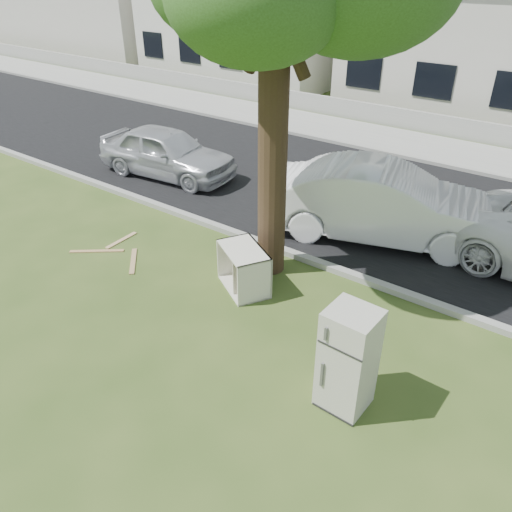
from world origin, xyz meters
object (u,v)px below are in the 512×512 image
Objects in this scene: fridge at (348,360)px; car_center at (384,203)px; car_left at (167,152)px; cabinet at (244,269)px.

car_center reaches higher than fridge.
fridge reaches higher than car_left.
fridge is 5.12m from car_center.
cabinet is at bearing 155.45° from fridge.
fridge is at bearing -126.25° from car_left.
car_center is (-1.63, 4.86, 0.03)m from fridge.
cabinet is 0.27× the size of car_left.
car_center reaches higher than car_left.
fridge is at bearing -179.29° from car_center.
cabinet is 0.22× the size of car_center.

